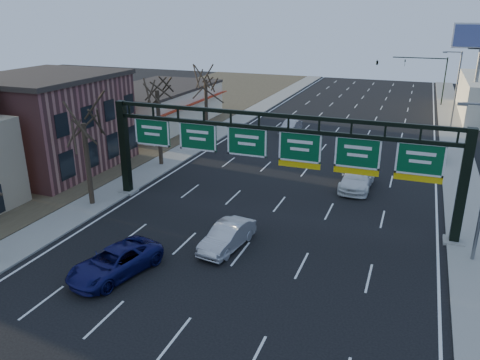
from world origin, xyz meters
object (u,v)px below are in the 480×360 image
at_px(car_silver_sedan, 227,236).
at_px(sign_gantry, 275,151).
at_px(car_blue_suv, 115,262).
at_px(car_white_wagon, 357,178).

bearing_deg(car_silver_sedan, sign_gantry, 85.74).
bearing_deg(car_silver_sedan, car_blue_suv, -124.52).
distance_m(car_blue_suv, car_silver_sedan, 6.65).
height_order(car_blue_suv, car_silver_sedan, car_silver_sedan).
bearing_deg(car_blue_suv, sign_gantry, 75.87).
bearing_deg(car_blue_suv, car_white_wagon, 74.32).
relative_size(car_blue_suv, car_white_wagon, 0.95).
height_order(car_silver_sedan, car_white_wagon, car_white_wagon).
bearing_deg(sign_gantry, car_white_wagon, 58.19).
relative_size(car_blue_suv, car_silver_sedan, 1.17).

